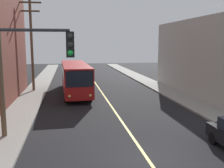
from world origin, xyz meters
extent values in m
plane|color=black|center=(0.00, 0.00, 0.00)|extent=(120.00, 120.00, 0.00)
cube|color=gray|center=(-7.25, 10.00, 0.07)|extent=(2.50, 90.00, 0.15)
cube|color=gray|center=(7.25, 10.00, 0.07)|extent=(2.50, 90.00, 0.15)
cube|color=#D8CC4C|center=(0.00, 15.00, 0.01)|extent=(0.16, 60.00, 0.01)
cube|color=black|center=(-8.54, 10.68, 1.60)|extent=(0.06, 15.30, 1.30)
cube|color=black|center=(-8.54, 10.68, 4.80)|extent=(0.06, 15.30, 1.30)
cube|color=black|center=(-8.54, 10.68, 8.00)|extent=(0.06, 15.30, 1.30)
cube|color=black|center=(8.54, 14.06, 1.60)|extent=(0.06, 12.89, 1.30)
cube|color=black|center=(8.54, 14.06, 4.80)|extent=(0.06, 12.89, 1.30)
cube|color=maroon|center=(-2.88, 17.30, 1.83)|extent=(3.04, 12.09, 2.75)
cube|color=black|center=(-2.64, 11.33, 2.35)|extent=(2.35, 0.18, 1.40)
cube|color=black|center=(-3.13, 23.28, 2.45)|extent=(2.30, 0.17, 1.10)
cube|color=black|center=(-4.14, 17.25, 2.35)|extent=(0.48, 10.19, 1.10)
cube|color=black|center=(-1.63, 17.35, 2.35)|extent=(0.48, 10.19, 1.10)
cube|color=orange|center=(-2.64, 11.34, 2.95)|extent=(1.79, 0.13, 0.30)
sphere|color=#F9D872|center=(-3.53, 11.25, 0.90)|extent=(0.24, 0.24, 0.24)
sphere|color=#F9D872|center=(-1.74, 11.32, 0.90)|extent=(0.24, 0.24, 0.24)
cylinder|color=black|center=(-3.83, 13.06, 0.50)|extent=(0.34, 1.01, 1.00)
cylinder|color=black|center=(-1.59, 13.15, 0.50)|extent=(0.34, 1.01, 1.00)
cylinder|color=black|center=(-4.15, 20.75, 0.50)|extent=(0.34, 1.01, 1.00)
cylinder|color=black|center=(-1.90, 20.84, 0.50)|extent=(0.34, 1.01, 1.00)
cylinder|color=black|center=(4.02, 1.47, 0.32)|extent=(0.23, 0.64, 0.64)
cylinder|color=brown|center=(-7.46, 19.04, 5.21)|extent=(0.28, 0.28, 10.13)
cube|color=#4C3D2D|center=(-7.46, 19.04, 9.68)|extent=(2.40, 0.16, 0.16)
cube|color=#4C3D2D|center=(-7.46, 19.04, 8.78)|extent=(2.00, 0.16, 0.16)
cylinder|color=#2D2D33|center=(-5.20, -0.28, 5.85)|extent=(3.50, 0.12, 0.12)
cube|color=black|center=(-3.45, -0.28, 5.30)|extent=(0.32, 0.36, 1.00)
sphere|color=#2D2D2D|center=(-3.45, -0.47, 5.62)|extent=(0.22, 0.22, 0.22)
sphere|color=#2D2D2D|center=(-3.45, -0.47, 5.30)|extent=(0.22, 0.22, 0.22)
sphere|color=green|center=(-3.45, -0.47, 4.98)|extent=(0.22, 0.22, 0.22)
camera|label=1|loc=(-3.53, -10.77, 5.34)|focal=41.80mm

